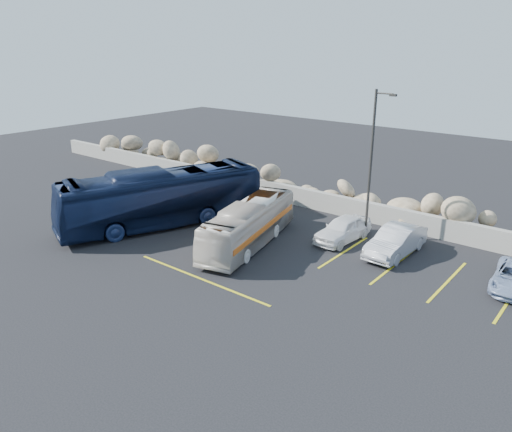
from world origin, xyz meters
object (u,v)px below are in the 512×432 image
Objects in this scene: car_a at (343,229)px; car_b at (396,241)px; tour_coach at (161,198)px; vintage_bus at (249,224)px; lamppost at (372,162)px.

car_a is 3.01m from car_b.
tour_coach is at bearing -150.25° from car_a.
tour_coach is at bearing -158.09° from car_b.
vintage_bus reaches higher than car_b.
car_a is at bearing 31.01° from vintage_bus.
car_b is at bearing 41.01° from tour_coach.
car_b is at bearing 14.70° from vintage_bus.
lamppost is 0.67× the size of tour_coach.
lamppost is 1.84× the size of car_b.
car_a is 0.89× the size of car_b.
car_b is (3.01, 0.03, 0.06)m from car_a.
lamppost is 7.23m from vintage_bus.
vintage_bus is 5.99m from tour_coach.
vintage_bus is 7.55m from car_b.
lamppost reaches higher than car_a.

